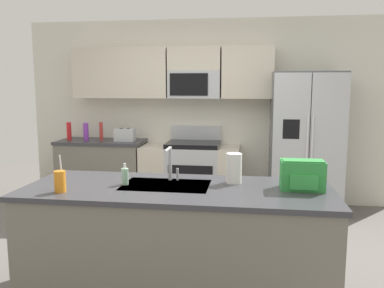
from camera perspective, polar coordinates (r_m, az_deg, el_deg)
The scene contains 15 objects.
ground_plane at distance 4.06m, azimuth -1.71°, elevation -16.09°, with size 9.00×9.00×0.00m, color #66605B.
kitchen_wall_unit at distance 5.78m, azimuth 0.41°, elevation 6.30°, with size 5.20×0.43×2.60m.
back_counter at distance 5.96m, azimuth -12.63°, elevation -3.75°, with size 1.22×0.63×0.90m.
range_oven at distance 5.64m, azimuth -0.19°, elevation -4.32°, with size 1.36×0.61×1.10m.
refrigerator at distance 5.47m, azimuth 15.81°, elevation 0.11°, with size 0.90×0.76×1.85m.
island_counter at distance 3.26m, azimuth -2.03°, elevation -13.75°, with size 2.37×0.92×0.90m.
toaster at distance 5.70m, azimuth -9.51°, elevation 1.30°, with size 0.28×0.16×0.18m.
pepper_mill at distance 5.87m, azimuth -12.79°, elevation 1.78°, with size 0.05×0.05×0.26m, color #B2332D.
bottle_purple at distance 5.92m, azimuth -14.85°, elevation 1.71°, with size 0.07×0.07×0.25m, color purple.
bottle_red at distance 6.01m, azimuth -17.08°, elevation 1.75°, with size 0.07×0.07×0.25m, color red.
sink_faucet at distance 3.28m, azimuth -3.10°, elevation -2.38°, with size 0.08×0.21×0.28m.
drink_cup_orange at distance 3.10m, azimuth -18.26°, elevation -5.06°, with size 0.08×0.08×0.28m.
soap_dispenser at distance 3.21m, azimuth -9.51°, elevation -4.52°, with size 0.06×0.06×0.17m.
paper_towel_roll at distance 3.23m, azimuth 5.99°, elevation -3.44°, with size 0.12×0.12×0.24m, color white.
backpack at distance 3.12m, azimuth 15.41°, elevation -4.18°, with size 0.32×0.22×0.23m.
Camera 1 is at (0.64, -3.64, 1.68)m, focal length 37.52 mm.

